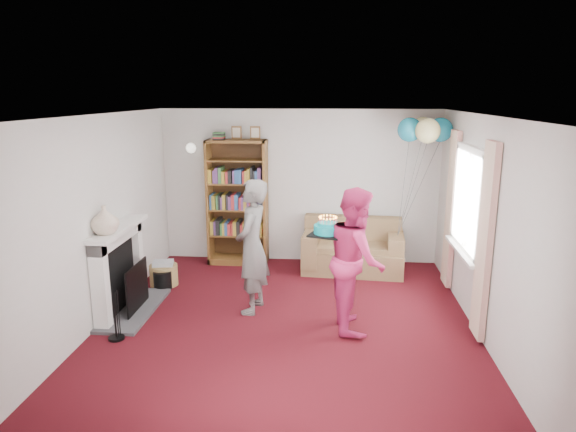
# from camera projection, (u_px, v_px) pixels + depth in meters

# --- Properties ---
(ground) EXTENTS (5.00, 5.00, 0.00)m
(ground) POSITION_uv_depth(u_px,v_px,m) (286.00, 323.00, 6.26)
(ground) COLOR black
(ground) RESTS_ON ground
(wall_back) EXTENTS (4.50, 0.02, 2.50)m
(wall_back) POSITION_uv_depth(u_px,v_px,m) (300.00, 187.00, 8.41)
(wall_back) COLOR silver
(wall_back) RESTS_ON ground
(wall_left) EXTENTS (0.02, 5.00, 2.50)m
(wall_left) POSITION_uv_depth(u_px,v_px,m) (99.00, 220.00, 6.16)
(wall_left) COLOR silver
(wall_left) RESTS_ON ground
(wall_right) EXTENTS (0.02, 5.00, 2.50)m
(wall_right) POSITION_uv_depth(u_px,v_px,m) (485.00, 228.00, 5.79)
(wall_right) COLOR silver
(wall_right) RESTS_ON ground
(ceiling) EXTENTS (4.50, 5.00, 0.01)m
(ceiling) POSITION_uv_depth(u_px,v_px,m) (286.00, 115.00, 5.68)
(ceiling) COLOR white
(ceiling) RESTS_ON wall_back
(fireplace) EXTENTS (0.55, 1.80, 1.12)m
(fireplace) POSITION_uv_depth(u_px,v_px,m) (124.00, 273.00, 6.50)
(fireplace) COLOR #3F3F42
(fireplace) RESTS_ON ground
(window_bay) EXTENTS (0.14, 2.02, 2.20)m
(window_bay) POSITION_uv_depth(u_px,v_px,m) (467.00, 220.00, 6.39)
(window_bay) COLOR white
(window_bay) RESTS_ON ground
(wall_sconce) EXTENTS (0.16, 0.23, 0.16)m
(wall_sconce) POSITION_uv_depth(u_px,v_px,m) (191.00, 148.00, 8.26)
(wall_sconce) COLOR gold
(wall_sconce) RESTS_ON ground
(bookcase) EXTENTS (0.96, 0.42, 2.24)m
(bookcase) POSITION_uv_depth(u_px,v_px,m) (238.00, 204.00, 8.35)
(bookcase) COLOR #472B14
(bookcase) RESTS_ON ground
(sofa) EXTENTS (1.54, 0.82, 0.82)m
(sofa) POSITION_uv_depth(u_px,v_px,m) (353.00, 251.00, 8.12)
(sofa) COLOR olive
(sofa) RESTS_ON ground
(wicker_basket) EXTENTS (0.41, 0.41, 0.36)m
(wicker_basket) POSITION_uv_depth(u_px,v_px,m) (164.00, 274.00, 7.49)
(wicker_basket) COLOR olive
(wicker_basket) RESTS_ON ground
(person_striped) EXTENTS (0.49, 0.67, 1.71)m
(person_striped) POSITION_uv_depth(u_px,v_px,m) (252.00, 247.00, 6.45)
(person_striped) COLOR black
(person_striped) RESTS_ON ground
(person_magenta) EXTENTS (0.71, 0.88, 1.70)m
(person_magenta) POSITION_uv_depth(u_px,v_px,m) (356.00, 259.00, 5.99)
(person_magenta) COLOR #C52760
(person_magenta) RESTS_ON ground
(birthday_cake) EXTENTS (0.39, 0.39, 0.22)m
(birthday_cake) POSITION_uv_depth(u_px,v_px,m) (328.00, 229.00, 6.04)
(birthday_cake) COLOR black
(birthday_cake) RESTS_ON ground
(balloons) EXTENTS (0.80, 0.80, 1.76)m
(balloons) POSITION_uv_depth(u_px,v_px,m) (425.00, 130.00, 7.47)
(balloons) COLOR #3F3F3F
(balloons) RESTS_ON ground
(mantel_vase) EXTENTS (0.43, 0.43, 0.34)m
(mantel_vase) POSITION_uv_depth(u_px,v_px,m) (105.00, 220.00, 5.99)
(mantel_vase) COLOR beige
(mantel_vase) RESTS_ON fireplace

